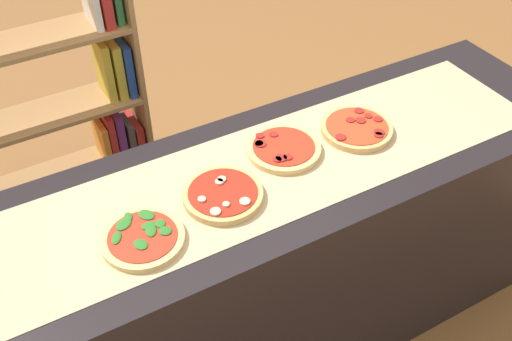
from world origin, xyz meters
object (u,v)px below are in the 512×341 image
at_px(pizza_pepperoni_2, 283,149).
at_px(pizza_pepperoni_3, 357,128).
at_px(pizza_mushroom_1, 223,195).
at_px(pizza_spinach_0, 143,238).
at_px(bookshelf, 79,116).

relative_size(pizza_pepperoni_2, pizza_pepperoni_3, 1.00).
bearing_deg(pizza_pepperoni_2, pizza_mushroom_1, -160.00).
xyz_separation_m(pizza_spinach_0, bookshelf, (0.07, 1.06, -0.30)).
bearing_deg(pizza_pepperoni_3, pizza_pepperoni_2, 173.58).
distance_m(pizza_mushroom_1, pizza_pepperoni_3, 0.53).
bearing_deg(pizza_mushroom_1, pizza_pepperoni_2, 20.00).
height_order(pizza_mushroom_1, pizza_pepperoni_2, pizza_mushroom_1).
distance_m(pizza_pepperoni_3, bookshelf, 1.23).
xyz_separation_m(pizza_mushroom_1, pizza_pepperoni_2, (0.26, 0.10, -0.00)).
distance_m(pizza_pepperoni_2, pizza_pepperoni_3, 0.27).
bearing_deg(pizza_mushroom_1, bookshelf, 100.64).
bearing_deg(pizza_spinach_0, pizza_pepperoni_3, 7.85).
bearing_deg(pizza_pepperoni_3, bookshelf, 127.26).
bearing_deg(pizza_mushroom_1, pizza_pepperoni_3, 7.11).
bearing_deg(pizza_pepperoni_2, pizza_pepperoni_3, -6.42).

